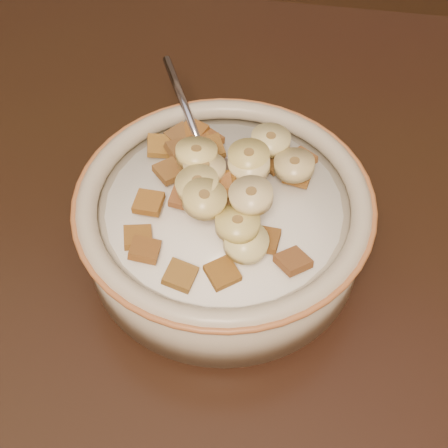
# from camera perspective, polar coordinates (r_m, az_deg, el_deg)

# --- Properties ---
(chair) EXTENTS (0.50, 0.50, 0.86)m
(chair) POSITION_cam_1_polar(r_m,az_deg,el_deg) (1.13, -15.49, 8.83)
(chair) COLOR black
(chair) RESTS_ON floor
(cereal_bowl) EXTENTS (0.22, 0.22, 0.05)m
(cereal_bowl) POSITION_cam_1_polar(r_m,az_deg,el_deg) (0.49, 0.00, -0.30)
(cereal_bowl) COLOR #ADA78A
(cereal_bowl) RESTS_ON table
(milk) EXTENTS (0.18, 0.18, 0.00)m
(milk) POSITION_cam_1_polar(r_m,az_deg,el_deg) (0.47, 0.00, 1.66)
(milk) COLOR white
(milk) RESTS_ON cereal_bowl
(spoon) EXTENTS (0.06, 0.06, 0.01)m
(spoon) POSITION_cam_1_polar(r_m,az_deg,el_deg) (0.49, -1.31, 4.92)
(spoon) COLOR #A8ABC6
(spoon) RESTS_ON cereal_bowl
(cereal_square_0) EXTENTS (0.03, 0.03, 0.01)m
(cereal_square_0) POSITION_cam_1_polar(r_m,az_deg,el_deg) (0.51, -1.52, 7.78)
(cereal_square_0) COLOR brown
(cereal_square_0) RESTS_ON milk
(cereal_square_1) EXTENTS (0.03, 0.03, 0.01)m
(cereal_square_1) POSITION_cam_1_polar(r_m,az_deg,el_deg) (0.51, -2.86, 8.45)
(cereal_square_1) COLOR brown
(cereal_square_1) RESTS_ON milk
(cereal_square_2) EXTENTS (0.03, 0.03, 0.01)m
(cereal_square_2) POSITION_cam_1_polar(r_m,az_deg,el_deg) (0.45, 2.21, 3.30)
(cereal_square_2) COLOR brown
(cereal_square_2) RESTS_ON milk
(cereal_square_3) EXTENTS (0.02, 0.02, 0.01)m
(cereal_square_3) POSITION_cam_1_polar(r_m,az_deg,el_deg) (0.44, -7.26, -2.36)
(cereal_square_3) COLOR #974F1F
(cereal_square_3) RESTS_ON milk
(cereal_square_4) EXTENTS (0.03, 0.03, 0.01)m
(cereal_square_4) POSITION_cam_1_polar(r_m,az_deg,el_deg) (0.50, -1.24, 6.96)
(cereal_square_4) COLOR brown
(cereal_square_4) RESTS_ON milk
(cereal_square_5) EXTENTS (0.02, 0.02, 0.01)m
(cereal_square_5) POSITION_cam_1_polar(r_m,az_deg,el_deg) (0.49, 6.76, 4.48)
(cereal_square_5) COLOR olive
(cereal_square_5) RESTS_ON milk
(cereal_square_6) EXTENTS (0.02, 0.02, 0.01)m
(cereal_square_6) POSITION_cam_1_polar(r_m,az_deg,el_deg) (0.51, -1.96, 7.65)
(cereal_square_6) COLOR brown
(cereal_square_6) RESTS_ON milk
(cereal_square_7) EXTENTS (0.03, 0.03, 0.01)m
(cereal_square_7) POSITION_cam_1_polar(r_m,az_deg,el_deg) (0.43, -0.15, -4.50)
(cereal_square_7) COLOR #945E1A
(cereal_square_7) RESTS_ON milk
(cereal_square_8) EXTENTS (0.02, 0.02, 0.01)m
(cereal_square_8) POSITION_cam_1_polar(r_m,az_deg,el_deg) (0.44, 3.74, -1.42)
(cereal_square_8) COLOR brown
(cereal_square_8) RESTS_ON milk
(cereal_square_9) EXTENTS (0.03, 0.03, 0.01)m
(cereal_square_9) POSITION_cam_1_polar(r_m,az_deg,el_deg) (0.48, -4.99, 4.85)
(cereal_square_9) COLOR brown
(cereal_square_9) RESTS_ON milk
(cereal_square_10) EXTENTS (0.02, 0.02, 0.01)m
(cereal_square_10) POSITION_cam_1_polar(r_m,az_deg,el_deg) (0.51, -5.88, 7.12)
(cereal_square_10) COLOR olive
(cereal_square_10) RESTS_ON milk
(cereal_square_11) EXTENTS (0.03, 0.03, 0.01)m
(cereal_square_11) POSITION_cam_1_polar(r_m,az_deg,el_deg) (0.52, -2.70, 8.05)
(cereal_square_11) COLOR #8A5918
(cereal_square_11) RESTS_ON milk
(cereal_square_12) EXTENTS (0.03, 0.03, 0.01)m
(cereal_square_12) POSITION_cam_1_polar(r_m,az_deg,el_deg) (0.50, -3.97, 6.70)
(cereal_square_12) COLOR brown
(cereal_square_12) RESTS_ON milk
(cereal_square_13) EXTENTS (0.03, 0.03, 0.01)m
(cereal_square_13) POSITION_cam_1_polar(r_m,az_deg,el_deg) (0.43, 6.33, -3.39)
(cereal_square_13) COLOR brown
(cereal_square_13) RESTS_ON milk
(cereal_square_14) EXTENTS (0.02, 0.02, 0.01)m
(cereal_square_14) POSITION_cam_1_polar(r_m,az_deg,el_deg) (0.49, 5.34, 5.52)
(cereal_square_14) COLOR brown
(cereal_square_14) RESTS_ON milk
(cereal_square_15) EXTENTS (0.02, 0.02, 0.01)m
(cereal_square_15) POSITION_cam_1_polar(r_m,az_deg,el_deg) (0.45, -0.16, 3.80)
(cereal_square_15) COLOR brown
(cereal_square_15) RESTS_ON milk
(cereal_square_16) EXTENTS (0.03, 0.03, 0.01)m
(cereal_square_16) POSITION_cam_1_polar(r_m,az_deg,el_deg) (0.49, -3.32, 5.52)
(cereal_square_16) COLOR brown
(cereal_square_16) RESTS_ON milk
(cereal_square_17) EXTENTS (0.03, 0.03, 0.01)m
(cereal_square_17) POSITION_cam_1_polar(r_m,az_deg,el_deg) (0.50, 6.96, 5.92)
(cereal_square_17) COLOR brown
(cereal_square_17) RESTS_ON milk
(cereal_square_18) EXTENTS (0.02, 0.02, 0.01)m
(cereal_square_18) POSITION_cam_1_polar(r_m,az_deg,el_deg) (0.46, -6.92, 1.96)
(cereal_square_18) COLOR #8F581E
(cereal_square_18) RESTS_ON milk
(cereal_square_19) EXTENTS (0.02, 0.03, 0.01)m
(cereal_square_19) POSITION_cam_1_polar(r_m,az_deg,el_deg) (0.44, 0.78, 1.21)
(cereal_square_19) COLOR brown
(cereal_square_19) RESTS_ON milk
(cereal_square_20) EXTENTS (0.03, 0.03, 0.01)m
(cereal_square_20) POSITION_cam_1_polar(r_m,az_deg,el_deg) (0.49, 4.80, 5.79)
(cereal_square_20) COLOR brown
(cereal_square_20) RESTS_ON milk
(cereal_square_21) EXTENTS (0.02, 0.02, 0.01)m
(cereal_square_21) POSITION_cam_1_polar(r_m,az_deg,el_deg) (0.44, 1.75, 0.16)
(cereal_square_21) COLOR brown
(cereal_square_21) RESTS_ON milk
(cereal_square_22) EXTENTS (0.02, 0.02, 0.01)m
(cereal_square_22) POSITION_cam_1_polar(r_m,az_deg,el_deg) (0.45, -3.58, 2.53)
(cereal_square_22) COLOR brown
(cereal_square_22) RESTS_ON milk
(cereal_square_23) EXTENTS (0.02, 0.03, 0.01)m
(cereal_square_23) POSITION_cam_1_polar(r_m,az_deg,el_deg) (0.45, -7.89, -1.20)
(cereal_square_23) COLOR #976520
(cereal_square_23) RESTS_ON milk
(cereal_square_24) EXTENTS (0.03, 0.03, 0.01)m
(cereal_square_24) POSITION_cam_1_polar(r_m,az_deg,el_deg) (0.51, -3.96, 8.02)
(cereal_square_24) COLOR brown
(cereal_square_24) RESTS_ON milk
(cereal_square_25) EXTENTS (0.02, 0.02, 0.01)m
(cereal_square_25) POSITION_cam_1_polar(r_m,az_deg,el_deg) (0.43, -4.03, -4.72)
(cereal_square_25) COLOR brown
(cereal_square_25) RESTS_ON milk
(cereal_square_26) EXTENTS (0.02, 0.02, 0.01)m
(cereal_square_26) POSITION_cam_1_polar(r_m,az_deg,el_deg) (0.45, -0.45, 3.28)
(cereal_square_26) COLOR #95572E
(cereal_square_26) RESTS_ON milk
(cereal_square_27) EXTENTS (0.03, 0.03, 0.01)m
(cereal_square_27) POSITION_cam_1_polar(r_m,az_deg,el_deg) (0.51, 3.77, 7.50)
(cereal_square_27) COLOR brown
(cereal_square_27) RESTS_ON milk
(banana_slice_0) EXTENTS (0.04, 0.04, 0.01)m
(banana_slice_0) POSITION_cam_1_polar(r_m,az_deg,el_deg) (0.46, 2.31, 5.44)
(banana_slice_0) COLOR #FBE2A0
(banana_slice_0) RESTS_ON milk
(banana_slice_1) EXTENTS (0.04, 0.04, 0.01)m
(banana_slice_1) POSITION_cam_1_polar(r_m,az_deg,el_deg) (0.43, 1.25, 0.02)
(banana_slice_1) COLOR #D1BE6E
(banana_slice_1) RESTS_ON milk
(banana_slice_2) EXTENTS (0.04, 0.04, 0.01)m
(banana_slice_2) POSITION_cam_1_polar(r_m,az_deg,el_deg) (0.43, 2.48, 2.60)
(banana_slice_2) COLOR #CEBC85
(banana_slice_2) RESTS_ON milk
(banana_slice_3) EXTENTS (0.04, 0.04, 0.02)m
(banana_slice_3) POSITION_cam_1_polar(r_m,az_deg,el_deg) (0.42, 2.02, -1.66)
(banana_slice_3) COLOR #D4C77B
(banana_slice_3) RESTS_ON milk
(banana_slice_4) EXTENTS (0.04, 0.04, 0.01)m
(banana_slice_4) POSITION_cam_1_polar(r_m,az_deg,el_deg) (0.46, 2.28, 6.16)
(banana_slice_4) COLOR #EEDE72
(banana_slice_4) RESTS_ON milk
(banana_slice_5) EXTENTS (0.04, 0.04, 0.01)m
(banana_slice_5) POSITION_cam_1_polar(r_m,az_deg,el_deg) (0.43, -1.80, 2.32)
(banana_slice_5) COLOR #F0D68A
(banana_slice_5) RESTS_ON milk
(banana_slice_6) EXTENTS (0.04, 0.04, 0.01)m
(banana_slice_6) POSITION_cam_1_polar(r_m,az_deg,el_deg) (0.48, 6.43, 5.37)
(banana_slice_6) COLOR #D9C486
(banana_slice_6) RESTS_ON milk
(banana_slice_7) EXTENTS (0.04, 0.04, 0.01)m
(banana_slice_7) POSITION_cam_1_polar(r_m,az_deg,el_deg) (0.44, -2.45, 3.64)
(banana_slice_7) COLOR #FEEA8A
(banana_slice_7) RESTS_ON milk
(banana_slice_8) EXTENTS (0.04, 0.04, 0.01)m
(banana_slice_8) POSITION_cam_1_polar(r_m,az_deg,el_deg) (0.46, -2.53, 6.49)
(banana_slice_8) COLOR #EECE84
(banana_slice_8) RESTS_ON milk
(banana_slice_9) EXTENTS (0.04, 0.04, 0.01)m
(banana_slice_9) POSITION_cam_1_polar(r_m,az_deg,el_deg) (0.45, -1.79, 5.05)
(banana_slice_9) COLOR beige
(banana_slice_9) RESTS_ON milk
(banana_slice_10) EXTENTS (0.04, 0.04, 0.01)m
(banana_slice_10) POSITION_cam_1_polar(r_m,az_deg,el_deg) (0.49, 4.29, 7.66)
(banana_slice_10) COLOR #D1C28B
(banana_slice_10) RESTS_ON milk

